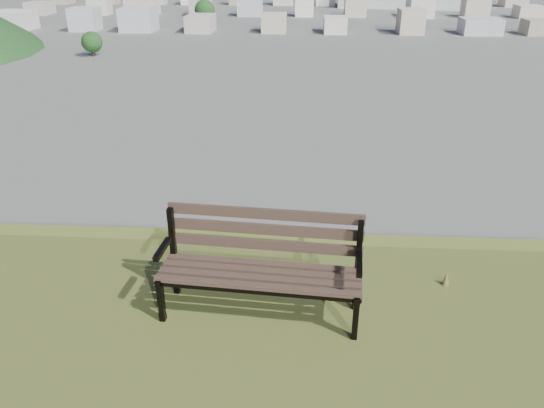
{
  "coord_description": "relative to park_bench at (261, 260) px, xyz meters",
  "views": [
    {
      "loc": [
        0.76,
        -1.87,
        28.43
      ],
      "look_at": [
        0.36,
        4.53,
        25.3
      ],
      "focal_mm": 35.0,
      "sensor_mm": 36.0,
      "label": 1
    }
  ],
  "objects": [
    {
      "name": "park_bench",
      "position": [
        0.0,
        0.0,
        0.0
      ],
      "size": [
        2.06,
        0.81,
        1.05
      ],
      "rotation": [
        0.0,
        0.0,
        -0.08
      ],
      "color": "#433227",
      "rests_on": "hilltop_mesa"
    }
  ]
}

